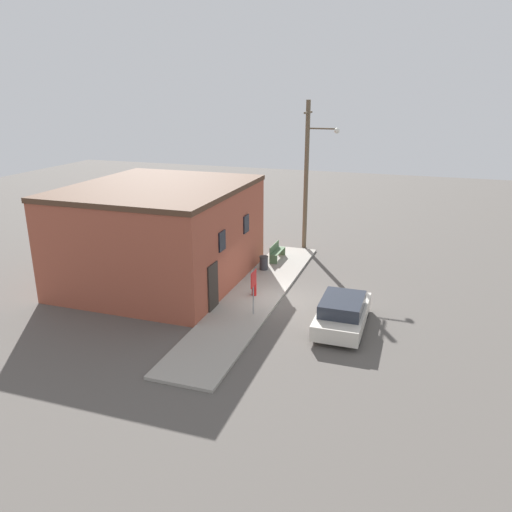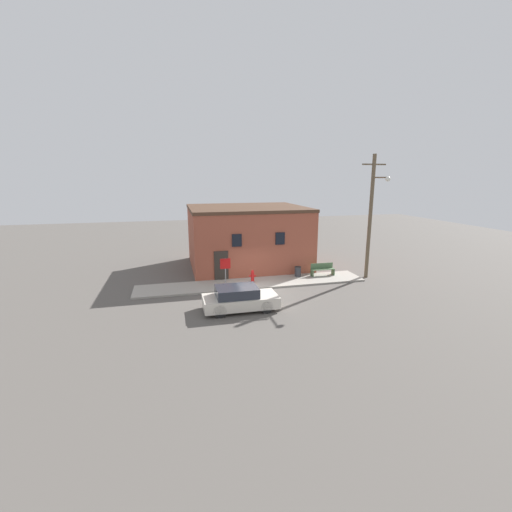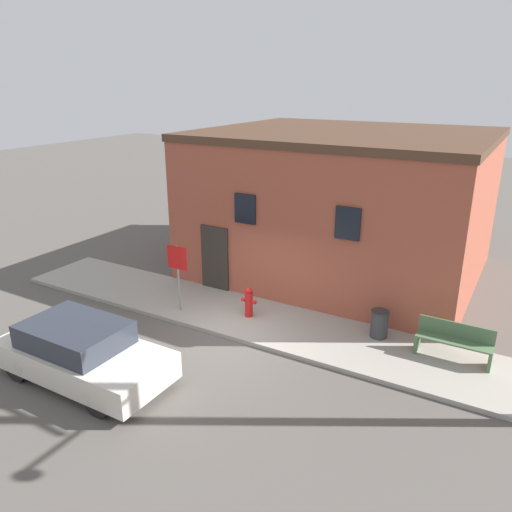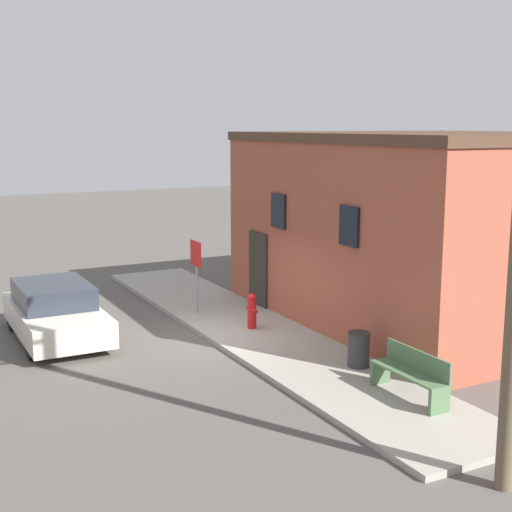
% 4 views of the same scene
% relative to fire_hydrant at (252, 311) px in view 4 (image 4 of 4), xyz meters
% --- Properties ---
extents(ground_plane, '(80.00, 80.00, 0.00)m').
position_rel_fire_hydrant_xyz_m(ground_plane, '(0.02, -1.28, -0.57)').
color(ground_plane, '#56514C').
extents(sidewalk, '(15.92, 2.55, 0.12)m').
position_rel_fire_hydrant_xyz_m(sidewalk, '(0.02, -0.01, -0.51)').
color(sidewalk, '#9E998E').
rests_on(sidewalk, ground).
extents(brick_building, '(9.27, 8.08, 4.95)m').
position_rel_fire_hydrant_xyz_m(brick_building, '(0.76, 5.24, 1.91)').
color(brick_building, '#9E4C38').
rests_on(brick_building, ground).
extents(fire_hydrant, '(0.48, 0.23, 0.89)m').
position_rel_fire_hydrant_xyz_m(fire_hydrant, '(0.00, 0.00, 0.00)').
color(fire_hydrant, red).
rests_on(fire_hydrant, sidewalk).
extents(stop_sign, '(0.68, 0.06, 1.98)m').
position_rel_fire_hydrant_xyz_m(stop_sign, '(-1.99, -0.65, 0.94)').
color(stop_sign, gray).
rests_on(stop_sign, sidewalk).
extents(bench, '(1.77, 0.44, 0.90)m').
position_rel_fire_hydrant_xyz_m(bench, '(5.48, 0.51, 0.02)').
color(bench, '#4C6B47').
rests_on(bench, sidewalk).
extents(trash_bin, '(0.48, 0.48, 0.74)m').
position_rel_fire_hydrant_xyz_m(trash_bin, '(3.59, 0.67, -0.07)').
color(trash_bin, '#333338').
rests_on(trash_bin, sidewalk).
extents(parked_car, '(4.16, 1.86, 1.35)m').
position_rel_fire_hydrant_xyz_m(parked_car, '(-1.80, -4.45, 0.09)').
color(parked_car, black).
rests_on(parked_car, ground).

